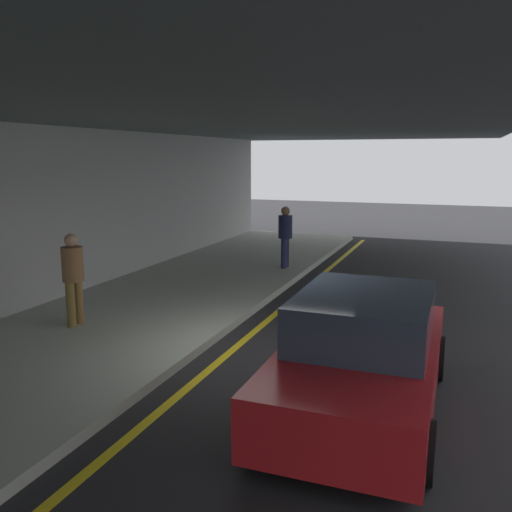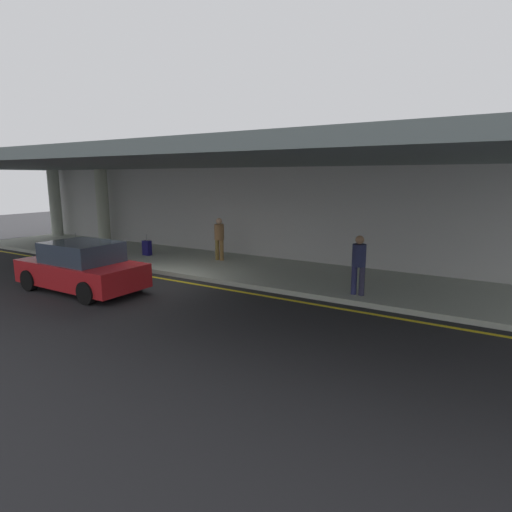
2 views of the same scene
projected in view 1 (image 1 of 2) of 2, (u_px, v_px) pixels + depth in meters
ground_plane at (262, 359)px, 8.64m from camera, size 60.00×60.00×0.00m
sidewalk at (99, 333)px, 9.70m from camera, size 26.00×4.20×0.15m
lane_stripe_yellow at (228, 354)px, 8.85m from camera, size 26.00×0.14×0.01m
ceiling_overhang at (112, 108)px, 8.82m from camera, size 28.00×13.20×0.30m
car_red at (362, 355)px, 6.83m from camera, size 4.10×1.92×1.50m
traveler_with_luggage at (73, 273)px, 9.73m from camera, size 0.38×0.38×1.68m
person_waiting_for_ride at (285, 233)px, 14.80m from camera, size 0.38×0.38×1.68m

